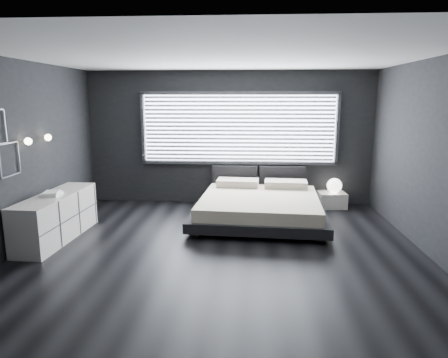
{
  "coord_description": "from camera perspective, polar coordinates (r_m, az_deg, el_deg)",
  "views": [
    {
      "loc": [
        0.4,
        -5.7,
        2.23
      ],
      "look_at": [
        0.0,
        0.85,
        0.9
      ],
      "focal_mm": 32.0,
      "sensor_mm": 36.0,
      "label": 1
    }
  ],
  "objects": [
    {
      "name": "room",
      "position": [
        5.77,
        -0.51,
        3.19
      ],
      "size": [
        6.04,
        6.0,
        2.8
      ],
      "color": "black",
      "rests_on": "ground"
    },
    {
      "name": "window",
      "position": [
        8.42,
        2.14,
        7.23
      ],
      "size": [
        4.14,
        0.09,
        1.52
      ],
      "color": "white",
      "rests_on": "ground"
    },
    {
      "name": "headboard",
      "position": [
        8.51,
        4.91,
        0.16
      ],
      "size": [
        1.96,
        0.16,
        0.52
      ],
      "color": "black",
      "rests_on": "ground"
    },
    {
      "name": "sconce_near",
      "position": [
        6.65,
        -26.21,
        4.85
      ],
      "size": [
        0.18,
        0.11,
        0.11
      ],
      "color": "silver",
      "rests_on": "ground"
    },
    {
      "name": "sconce_far",
      "position": [
        7.17,
        -23.87,
        5.45
      ],
      "size": [
        0.18,
        0.11,
        0.11
      ],
      "color": "silver",
      "rests_on": "ground"
    },
    {
      "name": "wall_art_lower",
      "position": [
        6.42,
        -28.27,
        2.48
      ],
      "size": [
        0.01,
        0.48,
        0.48
      ],
      "color": "#47474C",
      "rests_on": "ground"
    },
    {
      "name": "bed",
      "position": [
        7.4,
        5.12,
        -3.84
      ],
      "size": [
        2.51,
        2.41,
        0.61
      ],
      "color": "black",
      "rests_on": "ground"
    },
    {
      "name": "nightstand",
      "position": [
        8.6,
        15.12,
        -2.89
      ],
      "size": [
        0.58,
        0.49,
        0.32
      ],
      "primitive_type": "cube",
      "rotation": [
        0.0,
        0.0,
        0.07
      ],
      "color": "white",
      "rests_on": "ground"
    },
    {
      "name": "orb_lamp",
      "position": [
        8.51,
        15.49,
        -0.91
      ],
      "size": [
        0.3,
        0.3,
        0.3
      ],
      "primitive_type": "sphere",
      "color": "white",
      "rests_on": "nightstand"
    },
    {
      "name": "dresser",
      "position": [
        6.94,
        -22.79,
        -5.01
      ],
      "size": [
        0.62,
        1.87,
        0.74
      ],
      "color": "white",
      "rests_on": "ground"
    },
    {
      "name": "book_stack",
      "position": [
        6.79,
        -23.42,
        -1.93
      ],
      "size": [
        0.29,
        0.36,
        0.07
      ],
      "color": "white",
      "rests_on": "dresser"
    }
  ]
}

